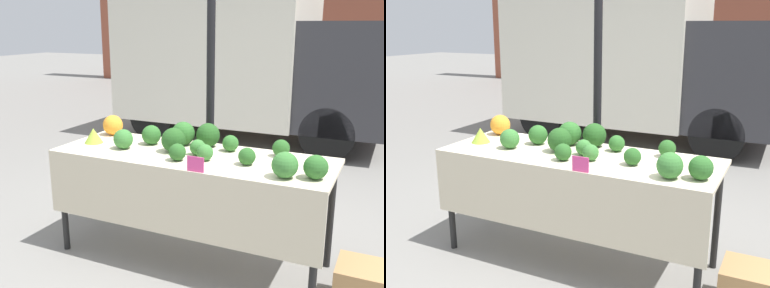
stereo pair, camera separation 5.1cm
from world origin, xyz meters
The scene contains 20 objects.
ground_plane centered at (0.00, 0.00, 0.00)m, with size 40.00×40.00×0.00m, color gray.
tent_pole centered at (-0.10, 0.57, 1.35)m, with size 0.07×0.07×2.70m.
parked_truck centered at (-0.94, 3.96, 1.28)m, with size 4.06×2.01×2.42m.
market_table centered at (0.00, -0.06, 0.74)m, with size 2.11×0.75×0.85m.
orange_cauliflower centered at (-0.89, 0.26, 0.94)m, with size 0.18×0.18×0.18m.
romanesco_head centered at (-0.87, -0.04, 0.91)m, with size 0.15×0.15×0.12m.
broccoli_head_0 centered at (-0.03, -0.19, 0.92)m, with size 0.12×0.12×0.12m.
broccoli_head_1 centered at (0.02, 0.25, 0.95)m, with size 0.19×0.19×0.19m.
broccoli_head_2 centered at (0.05, 0.00, 0.91)m, with size 0.12×0.12×0.12m.
broccoli_head_3 centered at (-0.55, -0.09, 0.93)m, with size 0.15×0.15×0.15m.
broccoli_head_4 centered at (-0.42, 0.12, 0.93)m, with size 0.16×0.16×0.16m.
broccoli_head_5 centered at (-0.18, 0.22, 0.95)m, with size 0.19×0.19×0.19m.
broccoli_head_6 centered at (0.94, -0.17, 0.93)m, with size 0.16×0.16×0.16m.
broccoli_head_7 centered at (-0.16, 0.00, 0.95)m, with size 0.19×0.19×0.19m.
broccoli_head_8 centered at (0.15, -0.10, 0.91)m, with size 0.12×0.12×0.12m.
broccoli_head_9 centered at (0.45, -0.07, 0.91)m, with size 0.12×0.12×0.12m.
broccoli_head_10 centered at (0.76, -0.23, 0.94)m, with size 0.17×0.17×0.17m.
broccoli_head_11 centered at (0.23, 0.20, 0.92)m, with size 0.13×0.13×0.13m.
broccoli_head_12 centered at (0.62, 0.23, 0.92)m, with size 0.13×0.13×0.13m.
price_sign centered at (0.20, -0.36, 0.91)m, with size 0.12×0.01×0.10m.
Camera 1 is at (1.38, -2.92, 1.80)m, focal length 42.00 mm.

